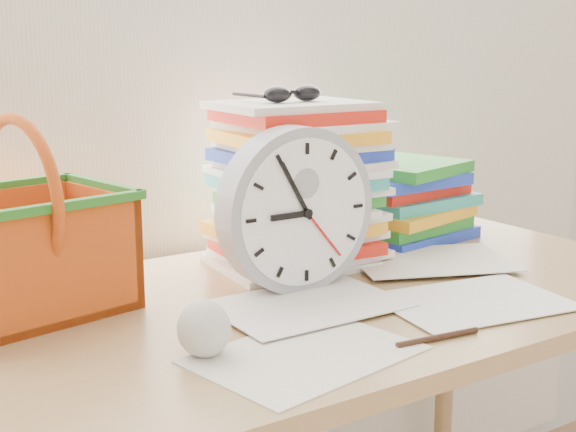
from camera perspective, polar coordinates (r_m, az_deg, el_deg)
desk at (r=1.33m, az=0.51°, el=-8.87°), size 1.40×0.70×0.75m
paper_stack at (r=1.47m, az=0.68°, el=2.26°), size 0.31×0.26×0.30m
clock at (r=1.31m, az=0.57°, el=0.45°), size 0.27×0.05×0.27m
sunglasses at (r=1.43m, az=0.31°, el=8.69°), size 0.14×0.12×0.03m
book_stack at (r=1.70m, az=8.45°, el=1.13°), size 0.30×0.25×0.17m
basket at (r=1.27m, az=-18.52°, el=-0.11°), size 0.33×0.28×0.30m
crumpled_ball at (r=1.07m, az=-6.04°, el=-7.93°), size 0.08×0.08×0.08m
pen at (r=1.14m, az=10.60°, el=-8.49°), size 0.14×0.03×0.01m
scattered_papers at (r=1.31m, az=0.52°, el=-5.57°), size 1.26×0.42×0.02m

